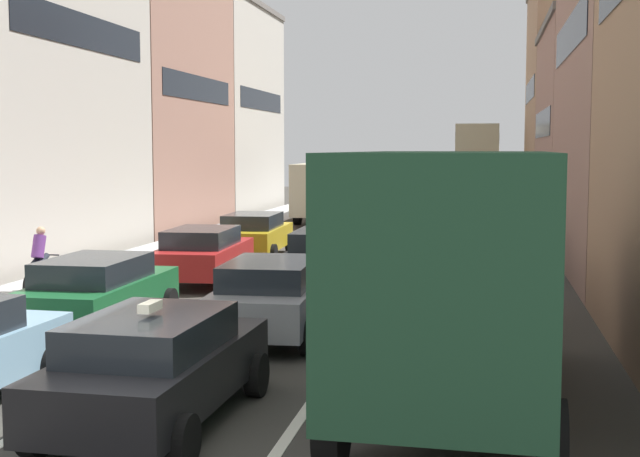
{
  "coord_description": "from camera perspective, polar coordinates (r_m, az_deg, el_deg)",
  "views": [
    {
      "loc": [
        4.08,
        -9.1,
        3.62
      ],
      "look_at": [
        0.0,
        12.0,
        1.6
      ],
      "focal_mm": 47.83,
      "sensor_mm": 36.0,
      "label": 1
    }
  ],
  "objects": [
    {
      "name": "sedan_left_lane_fourth",
      "position": [
        28.25,
        -4.43,
        -0.38
      ],
      "size": [
        2.2,
        4.37,
        1.49
      ],
      "rotation": [
        0.0,
        0.0,
        1.61
      ],
      "color": "#B29319",
      "rests_on": "ground"
    },
    {
      "name": "lane_stripe_right",
      "position": [
        29.42,
        6.22,
        -1.72
      ],
      "size": [
        0.16,
        60.0,
        0.01
      ],
      "primitive_type": "cube",
      "color": "silver",
      "rests_on": "ground"
    },
    {
      "name": "building_row_left",
      "position": [
        34.5,
        -17.13,
        9.69
      ],
      "size": [
        7.2,
        43.9,
        13.64
      ],
      "rotation": [
        0.0,
        0.0,
        1.57
      ],
      "color": "beige",
      "rests_on": "ground"
    },
    {
      "name": "sedan_right_lane_behind_truck",
      "position": [
        18.84,
        9.35,
        -3.32
      ],
      "size": [
        2.26,
        4.4,
        1.49
      ],
      "rotation": [
        0.0,
        0.0,
        1.63
      ],
      "color": "beige",
      "rests_on": "ground"
    },
    {
      "name": "sidewalk_left",
      "position": [
        31.23,
        -9.33,
        -1.23
      ],
      "size": [
        2.6,
        64.0,
        0.14
      ],
      "primitive_type": "cube",
      "color": "#A9A9A9",
      "rests_on": "ground"
    },
    {
      "name": "coupe_centre_lane_fourth",
      "position": [
        27.96,
        2.45,
        -0.43
      ],
      "size": [
        2.23,
        4.38,
        1.49
      ],
      "rotation": [
        0.0,
        0.0,
        1.62
      ],
      "color": "silver",
      "rests_on": "ground"
    },
    {
      "name": "hatchback_centre_lane_third",
      "position": [
        22.48,
        0.47,
        -1.84
      ],
      "size": [
        2.17,
        4.35,
        1.49
      ],
      "rotation": [
        0.0,
        0.0,
        1.6
      ],
      "color": "black",
      "rests_on": "ground"
    },
    {
      "name": "sedan_centre_lane_fifth",
      "position": [
        33.53,
        3.6,
        0.53
      ],
      "size": [
        2.16,
        4.35,
        1.49
      ],
      "rotation": [
        0.0,
        0.0,
        1.54
      ],
      "color": "#194C8C",
      "rests_on": "ground"
    },
    {
      "name": "removalist_box_truck",
      "position": [
        11.64,
        8.96,
        -2.84
      ],
      "size": [
        2.87,
        7.76,
        3.58
      ],
      "rotation": [
        0.0,
        0.0,
        1.54
      ],
      "color": "navy",
      "rests_on": "ground"
    },
    {
      "name": "wagon_right_lane_far",
      "position": [
        24.33,
        9.6,
        -1.37
      ],
      "size": [
        2.26,
        4.39,
        1.49
      ],
      "rotation": [
        0.0,
        0.0,
        1.51
      ],
      "color": "#759EB7",
      "rests_on": "ground"
    },
    {
      "name": "wagon_left_lane_second",
      "position": [
        17.51,
        -14.66,
        -4.09
      ],
      "size": [
        2.1,
        4.32,
        1.49
      ],
      "rotation": [
        0.0,
        0.0,
        1.58
      ],
      "color": "#19592D",
      "rests_on": "ground"
    },
    {
      "name": "sedan_centre_lane_second",
      "position": [
        16.5,
        -3.23,
        -4.49
      ],
      "size": [
        2.22,
        4.38,
        1.49
      ],
      "rotation": [
        0.0,
        0.0,
        1.62
      ],
      "color": "gray",
      "rests_on": "ground"
    },
    {
      "name": "lane_stripe_left",
      "position": [
        29.88,
        -0.29,
        -1.58
      ],
      "size": [
        0.16,
        60.0,
        0.01
      ],
      "primitive_type": "cube",
      "color": "silver",
      "rests_on": "ground"
    },
    {
      "name": "bus_far_queue_secondary",
      "position": [
        55.49,
        10.47,
        4.47
      ],
      "size": [
        2.83,
        10.51,
        5.06
      ],
      "rotation": [
        0.0,
        0.0,
        1.57
      ],
      "color": "#BFB793",
      "rests_on": "ground"
    },
    {
      "name": "taxi_centre_lane_front",
      "position": [
        11.49,
        -10.92,
        -8.95
      ],
      "size": [
        2.14,
        4.34,
        1.66
      ],
      "rotation": [
        0.0,
        0.0,
        1.55
      ],
      "color": "black",
      "rests_on": "ground"
    },
    {
      "name": "bus_mid_queue_primary",
      "position": [
        43.39,
        0.89,
        2.92
      ],
      "size": [
        3.03,
        10.57,
        2.9
      ],
      "rotation": [
        0.0,
        0.0,
        1.6
      ],
      "color": "#BFB793",
      "rests_on": "ground"
    },
    {
      "name": "sedan_left_lane_third",
      "position": [
        23.23,
        -7.82,
        -1.66
      ],
      "size": [
        2.23,
        4.38,
        1.49
      ],
      "rotation": [
        0.0,
        0.0,
        1.62
      ],
      "color": "#A51E1E",
      "rests_on": "ground"
    },
    {
      "name": "cyclist_on_sidewalk",
      "position": [
        21.97,
        -18.2,
        -2.14
      ],
      "size": [
        0.5,
        1.73,
        1.72
      ],
      "rotation": [
        0.0,
        0.0,
        1.57
      ],
      "color": "black",
      "rests_on": "ground"
    }
  ]
}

